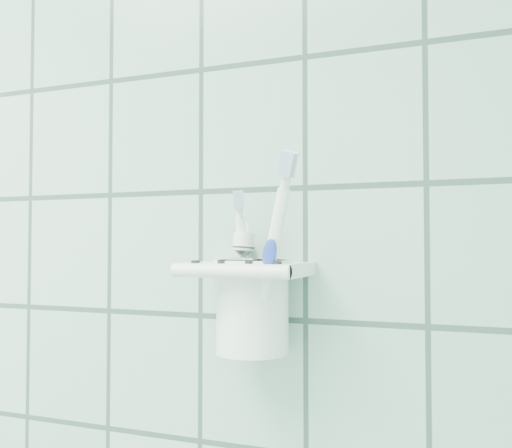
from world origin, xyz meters
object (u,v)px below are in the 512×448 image
Objects in this scene: toothbrush_blue at (245,249)px; toothpaste_tube at (236,281)px; cup at (252,303)px; toothbrush_orange at (252,247)px; toothbrush_pink at (250,266)px; holder_bracket at (248,271)px.

toothpaste_tube is (-0.00, -0.02, -0.04)m from toothbrush_blue.
cup is 0.48× the size of toothbrush_orange.
toothbrush_orange is at bearing -60.57° from toothbrush_blue.
toothbrush_blue reaches higher than toothpaste_tube.
cup is 0.03m from toothpaste_tube.
toothbrush_pink is 0.03m from toothpaste_tube.
cup is 0.60× the size of toothbrush_pink.
toothbrush_blue reaches higher than toothbrush_pink.
toothbrush_blue is at bearing -171.97° from toothbrush_pink.
holder_bracket is 0.75× the size of toothbrush_pink.
toothbrush_orange reaches higher than toothbrush_blue.
toothbrush_blue is at bearing 128.85° from holder_bracket.
cup is at bearing 54.58° from toothpaste_tube.
toothpaste_tube reaches higher than holder_bracket.
toothbrush_blue reaches higher than cup.
toothbrush_pink reaches higher than cup.
toothpaste_tube reaches higher than cup.
toothpaste_tube is at bearing -104.82° from toothbrush_blue.
cup is 0.06m from toothbrush_blue.
holder_bracket is 0.61× the size of toothbrush_orange.
toothbrush_blue is (-0.01, 0.01, 0.06)m from cup.
holder_bracket is 0.03m from toothbrush_blue.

